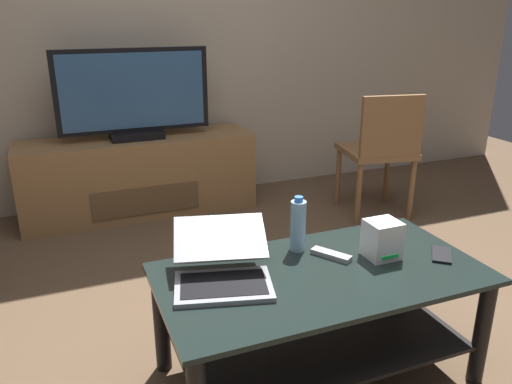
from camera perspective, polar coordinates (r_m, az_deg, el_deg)
ground_plane at (r=2.19m, az=3.08°, el=-18.57°), size 7.68×7.68×0.00m
back_wall at (r=3.81m, az=-11.38°, el=20.05°), size 6.40×0.12×2.80m
coffee_table at (r=1.97m, az=7.16°, el=-12.52°), size 1.19×0.62×0.45m
media_cabinet at (r=3.62m, az=-12.92°, el=1.79°), size 1.57×0.44×0.54m
television at (r=3.48m, az=-13.55°, el=10.39°), size 0.99×0.20×0.59m
dining_chair at (r=3.51m, az=13.90°, el=4.89°), size 0.51×0.51×0.86m
laptop at (r=1.80m, az=-3.83°, el=-8.25°), size 0.42×0.44×0.17m
router_box at (r=2.01m, az=13.98°, el=-5.17°), size 0.12×0.12×0.15m
water_bottle_near at (r=2.00m, az=4.74°, el=-3.73°), size 0.06×0.06×0.22m
cell_phone at (r=2.11m, az=20.10°, el=-6.61°), size 0.14×0.15×0.01m
tv_remote at (r=2.00m, az=8.43°, el=-6.98°), size 0.12×0.16×0.02m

